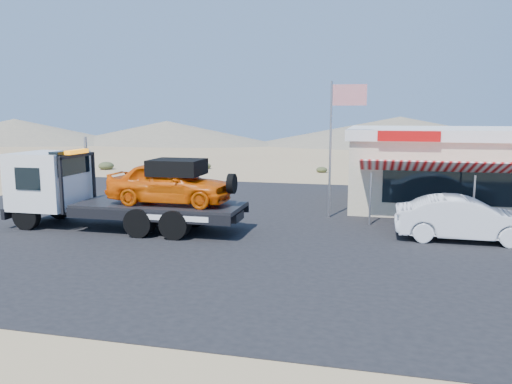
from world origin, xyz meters
TOP-DOWN VIEW (x-y plane):
  - ground at (0.00, 0.00)m, footprint 120.00×120.00m
  - asphalt_lot at (2.00, 3.00)m, footprint 32.00×24.00m
  - tow_truck at (-3.34, 0.34)m, footprint 9.46×2.81m
  - white_sedan at (9.89, 1.47)m, footprint 4.89×1.72m
  - jerky_store at (10.50, 8.97)m, footprint 10.40×9.97m
  - flagpole at (4.93, 4.50)m, footprint 1.55×0.10m
  - desert_scrub at (-14.70, 8.97)m, footprint 26.99×32.86m
  - distant_hills at (-9.77, 55.14)m, footprint 126.00×48.00m

SIDE VIEW (x-z plane):
  - ground at x=0.00m, z-range 0.00..0.00m
  - asphalt_lot at x=2.00m, z-range 0.00..0.02m
  - desert_scrub at x=-14.70m, z-range -0.05..0.63m
  - white_sedan at x=9.89m, z-range 0.02..1.63m
  - tow_truck at x=-3.34m, z-range 0.12..3.28m
  - distant_hills at x=-9.77m, z-range -0.21..3.99m
  - jerky_store at x=10.50m, z-range 0.04..3.94m
  - flagpole at x=4.93m, z-range 0.76..6.76m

